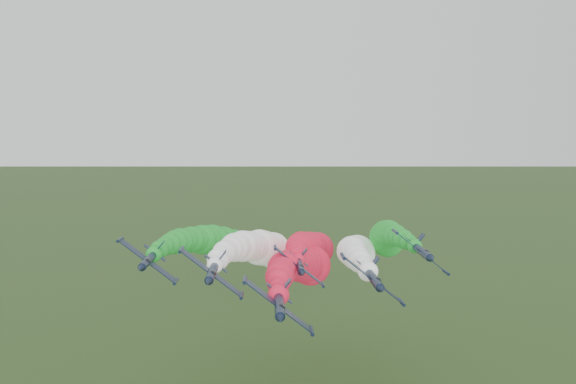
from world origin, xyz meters
name	(u,v)px	position (x,y,z in m)	size (l,w,h in m)	color
jet_lead	(300,265)	(-0.70, 32.08, 34.24)	(18.31, 76.56, 19.34)	black
jet_inner_left	(258,248)	(-9.73, 41.55, 36.03)	(17.98, 76.23, 19.00)	black
jet_inner_right	(355,252)	(12.25, 39.11, 35.44)	(17.55, 75.80, 18.58)	black
jet_outer_left	(214,242)	(-20.48, 47.53, 36.40)	(17.48, 75.73, 18.51)	black
jet_outer_right	(387,237)	(22.00, 50.87, 36.65)	(18.15, 76.41, 19.18)	black
jet_trail	(309,247)	(3.23, 58.36, 32.68)	(18.21, 76.46, 19.24)	black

